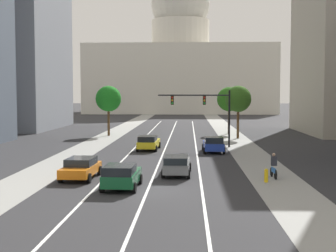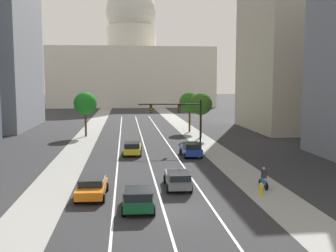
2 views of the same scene
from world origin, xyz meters
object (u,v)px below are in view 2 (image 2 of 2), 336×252
at_px(traffic_signal_mast, 180,114).
at_px(cyclist, 264,178).
at_px(capitol_building, 132,66).
at_px(car_gray, 178,178).
at_px(car_yellow, 132,148).
at_px(street_tree_near_right, 190,102).
at_px(car_orange, 92,187).
at_px(fire_hydrant, 261,189).
at_px(street_tree_near_left, 85,104).
at_px(street_tree_far_right, 201,104).
at_px(car_blue, 191,149).
at_px(car_green, 138,198).

height_order(traffic_signal_mast, cyclist, traffic_signal_mast).
relative_size(capitol_building, car_gray, 11.63).
height_order(car_yellow, street_tree_near_right, street_tree_near_right).
height_order(car_orange, fire_hydrant, car_orange).
distance_m(car_orange, street_tree_near_left, 32.86).
distance_m(capitol_building, car_orange, 110.49).
height_order(fire_hydrant, street_tree_far_right, street_tree_far_right).
xyz_separation_m(car_orange, street_tree_near_left, (-3.53, 32.39, 4.24)).
relative_size(car_blue, traffic_signal_mast, 0.56).
height_order(car_gray, cyclist, cyclist).
relative_size(car_blue, car_orange, 0.96).
relative_size(capitol_building, car_green, 12.98).
relative_size(car_blue, fire_hydrant, 4.77).
bearing_deg(street_tree_near_right, capitol_building, 96.36).
height_order(fire_hydrant, cyclist, cyclist).
distance_m(car_green, traffic_signal_mast, 23.63).
distance_m(car_yellow, cyclist, 18.50).
bearing_deg(car_gray, street_tree_near_right, -9.23).
height_order(car_orange, street_tree_near_right, street_tree_near_right).
distance_m(car_gray, fire_hydrant, 6.36).
distance_m(capitol_building, street_tree_near_left, 78.17).
xyz_separation_m(car_blue, car_gray, (-3.25, -13.10, -0.03)).
bearing_deg(capitol_building, car_green, -90.82).
bearing_deg(car_yellow, car_green, -177.28).
height_order(car_green, street_tree_far_right, street_tree_far_right).
height_order(car_gray, traffic_signal_mast, traffic_signal_mast).
bearing_deg(capitol_building, car_yellow, -91.00).
bearing_deg(cyclist, street_tree_far_right, -5.92).
bearing_deg(car_gray, car_yellow, 13.88).
xyz_separation_m(car_blue, street_tree_near_right, (3.32, 21.52, 4.08)).
bearing_deg(traffic_signal_mast, cyclist, -77.95).
bearing_deg(traffic_signal_mast, fire_hydrant, -80.96).
xyz_separation_m(capitol_building, car_blue, (4.86, -94.91, -12.92)).
bearing_deg(car_orange, fire_hydrant, -91.54).
xyz_separation_m(car_gray, street_tree_far_right, (7.12, 27.70, 4.24)).
relative_size(capitol_building, traffic_signal_mast, 6.94).
distance_m(car_gray, street_tree_near_right, 35.47).
bearing_deg(street_tree_near_left, traffic_signal_mast, -46.00).
xyz_separation_m(car_orange, cyclist, (13.09, 0.74, 0.10)).
bearing_deg(street_tree_near_right, car_yellow, -116.32).
bearing_deg(capitol_building, car_orange, -92.54).
relative_size(car_yellow, cyclist, 2.78).
bearing_deg(car_blue, street_tree_near_right, -9.84).
xyz_separation_m(car_green, street_tree_far_right, (10.36, 32.63, 4.21)).
distance_m(traffic_signal_mast, street_tree_near_left, 18.24).
distance_m(car_orange, traffic_signal_mast, 21.64).
relative_size(car_gray, street_tree_far_right, 0.68).
bearing_deg(car_green, street_tree_far_right, -16.01).
bearing_deg(fire_hydrant, car_gray, 157.46).
relative_size(traffic_signal_mast, street_tree_far_right, 1.15).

